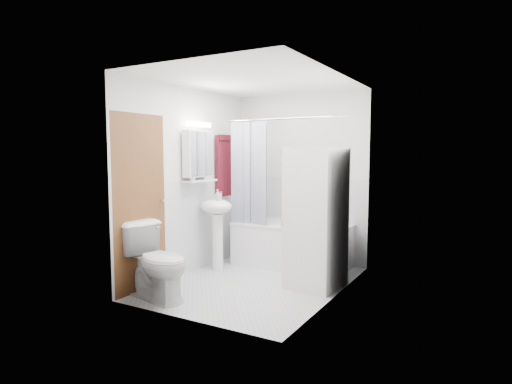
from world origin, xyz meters
The scene contains 20 objects.
floor centered at (0.00, 0.00, 0.00)m, with size 2.60×2.60×0.00m, color silver.
room_walls centered at (0.00, 0.00, 1.49)m, with size 2.60×2.60×2.60m.
wainscot centered at (0.00, 0.29, 0.60)m, with size 1.98×2.58×2.58m.
door centered at (-0.95, -0.55, 1.00)m, with size 0.05×2.00×2.00m.
bathtub centered at (0.06, 0.92, 0.33)m, with size 1.57×0.74×0.60m.
tub_spout centered at (0.26, 1.25, 0.92)m, with size 0.04×0.04×0.12m, color silver.
curtain_rod centered at (0.06, 0.61, 2.00)m, with size 0.02×0.02×1.75m, color silver.
shower_curtain centered at (-0.44, 0.61, 1.25)m, with size 0.55×0.02×1.45m.
sink centered at (-0.75, 0.28, 0.70)m, with size 0.44×0.37×1.04m.
medicine_cabinet centered at (-0.90, 0.10, 1.57)m, with size 0.13×0.50×0.71m.
shelf centered at (-0.89, 0.10, 1.20)m, with size 0.18×0.54×0.03m, color silver.
shower_caddy centered at (0.31, 1.24, 1.15)m, with size 0.22×0.06×0.02m, color silver.
towel centered at (-0.94, 0.75, 1.39)m, with size 0.07×0.37×0.89m.
washer_dryer centered at (0.68, 0.23, 0.81)m, with size 0.64×0.63×1.62m.
toilet centered at (-0.63, -1.00, 0.40)m, with size 0.46×0.82×0.80m, color white.
soap_pump centered at (-0.71, 0.25, 0.95)m, with size 0.08×0.17×0.08m, color gray.
shelf_bottle centered at (-0.89, -0.05, 1.25)m, with size 0.07×0.18×0.07m, color gray.
shelf_cup centered at (-0.89, 0.22, 1.26)m, with size 0.10×0.09×0.10m, color gray.
shampoo_a centered at (0.35, 1.24, 1.23)m, with size 0.13×0.17×0.13m, color gray.
shampoo_b centered at (0.47, 1.24, 1.20)m, with size 0.08×0.21×0.08m, color #29279E.
Camera 1 is at (2.50, -4.37, 1.57)m, focal length 30.00 mm.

